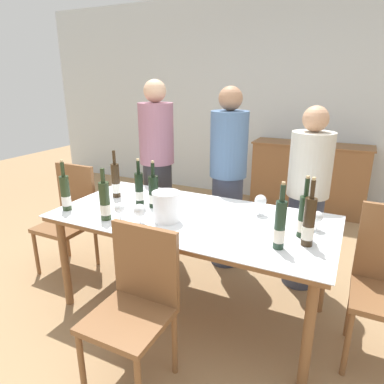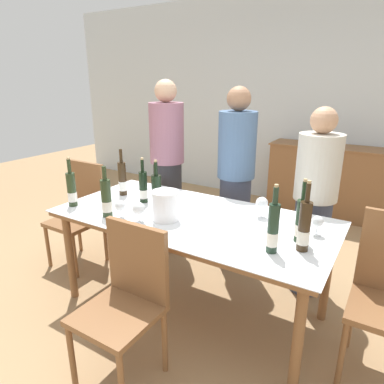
{
  "view_description": "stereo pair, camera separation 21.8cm",
  "coord_description": "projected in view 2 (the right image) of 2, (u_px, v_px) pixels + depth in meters",
  "views": [
    {
      "loc": [
        0.99,
        -2.03,
        1.69
      ],
      "look_at": [
        0.0,
        0.0,
        0.94
      ],
      "focal_mm": 32.0,
      "sensor_mm": 36.0,
      "label": 1
    },
    {
      "loc": [
        1.18,
        -1.93,
        1.69
      ],
      "look_at": [
        0.0,
        0.0,
        0.94
      ],
      "focal_mm": 32.0,
      "sensor_mm": 36.0,
      "label": 2
    }
  ],
  "objects": [
    {
      "name": "wine_bottle_2",
      "position": [
        273.0,
        229.0,
        1.89
      ],
      "size": [
        0.06,
        0.06,
        0.4
      ],
      "color": "#1E3323",
      "rests_on": "dining_table"
    },
    {
      "name": "person_guest_right",
      "position": [
        314.0,
        205.0,
        2.68
      ],
      "size": [
        0.33,
        0.33,
        1.51
      ],
      "color": "#383F56",
      "rests_on": "ground_plane"
    },
    {
      "name": "wine_bottle_4",
      "position": [
        122.0,
        179.0,
        2.85
      ],
      "size": [
        0.07,
        0.07,
        0.39
      ],
      "color": "#332314",
      "rests_on": "dining_table"
    },
    {
      "name": "wine_glass_2",
      "position": [
        120.0,
        206.0,
        2.37
      ],
      "size": [
        0.08,
        0.08,
        0.13
      ],
      "color": "white",
      "rests_on": "dining_table"
    },
    {
      "name": "wine_bottle_0",
      "position": [
        72.0,
        190.0,
        2.6
      ],
      "size": [
        0.07,
        0.07,
        0.38
      ],
      "color": "#28381E",
      "rests_on": "dining_table"
    },
    {
      "name": "chair_near_front",
      "position": [
        127.0,
        294.0,
        1.94
      ],
      "size": [
        0.42,
        0.42,
        0.92
      ],
      "color": "brown",
      "rests_on": "ground_plane"
    },
    {
      "name": "back_wall",
      "position": [
        304.0,
        102.0,
        4.56
      ],
      "size": [
        8.0,
        0.1,
        2.8
      ],
      "color": "silver",
      "rests_on": "ground_plane"
    },
    {
      "name": "wine_glass_0",
      "position": [
        317.0,
        222.0,
        2.11
      ],
      "size": [
        0.07,
        0.07,
        0.13
      ],
      "color": "white",
      "rests_on": "dining_table"
    },
    {
      "name": "person_guest_left",
      "position": [
        236.0,
        181.0,
        3.05
      ],
      "size": [
        0.33,
        0.33,
        1.64
      ],
      "color": "#383F56",
      "rests_on": "ground_plane"
    },
    {
      "name": "ice_bucket",
      "position": [
        165.0,
        205.0,
        2.34
      ],
      "size": [
        0.19,
        0.19,
        0.21
      ],
      "color": "white",
      "rests_on": "dining_table"
    },
    {
      "name": "chair_left_end",
      "position": [
        81.0,
        208.0,
        3.22
      ],
      "size": [
        0.42,
        0.42,
        0.96
      ],
      "color": "brown",
      "rests_on": "ground_plane"
    },
    {
      "name": "wine_bottle_7",
      "position": [
        156.0,
        191.0,
        2.6
      ],
      "size": [
        0.08,
        0.08,
        0.36
      ],
      "color": "black",
      "rests_on": "dining_table"
    },
    {
      "name": "wine_bottle_1",
      "position": [
        301.0,
        221.0,
        2.02
      ],
      "size": [
        0.07,
        0.07,
        0.39
      ],
      "color": "black",
      "rests_on": "dining_table"
    },
    {
      "name": "sideboard_cabinet",
      "position": [
        328.0,
        181.0,
        4.39
      ],
      "size": [
        1.48,
        0.46,
        0.9
      ],
      "color": "brown",
      "rests_on": "ground_plane"
    },
    {
      "name": "wine_bottle_5",
      "position": [
        304.0,
        227.0,
        1.91
      ],
      "size": [
        0.07,
        0.07,
        0.41
      ],
      "color": "#332314",
      "rests_on": "dining_table"
    },
    {
      "name": "wine_glass_3",
      "position": [
        139.0,
        209.0,
        2.3
      ],
      "size": [
        0.09,
        0.09,
        0.14
      ],
      "color": "white",
      "rests_on": "dining_table"
    },
    {
      "name": "wine_bottle_6",
      "position": [
        143.0,
        188.0,
        2.68
      ],
      "size": [
        0.07,
        0.07,
        0.36
      ],
      "color": "black",
      "rests_on": "dining_table"
    },
    {
      "name": "ground_plane",
      "position": [
        192.0,
        306.0,
        2.68
      ],
      "size": [
        12.0,
        12.0,
        0.0
      ],
      "primitive_type": "plane",
      "color": "#A37F56"
    },
    {
      "name": "wine_glass_1",
      "position": [
        262.0,
        203.0,
        2.38
      ],
      "size": [
        0.08,
        0.08,
        0.15
      ],
      "color": "white",
      "rests_on": "dining_table"
    },
    {
      "name": "wine_bottle_3",
      "position": [
        106.0,
        199.0,
        2.4
      ],
      "size": [
        0.07,
        0.07,
        0.36
      ],
      "color": "#28381E",
      "rests_on": "dining_table"
    },
    {
      "name": "dining_table",
      "position": [
        192.0,
        225.0,
        2.46
      ],
      "size": [
        1.97,
        0.96,
        0.76
      ],
      "color": "brown",
      "rests_on": "ground_plane"
    },
    {
      "name": "person_host",
      "position": [
        167.0,
        169.0,
        3.37
      ],
      "size": [
        0.33,
        0.33,
        1.69
      ],
      "color": "#2D2D33",
      "rests_on": "ground_plane"
    }
  ]
}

